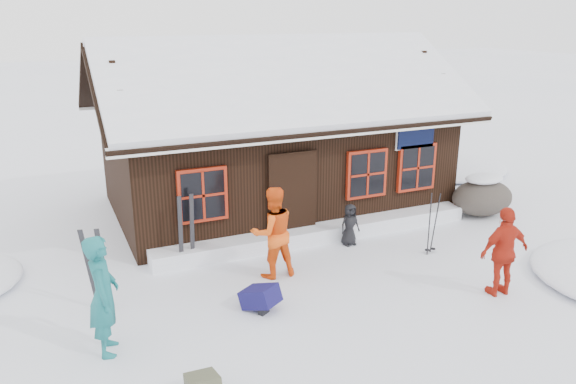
# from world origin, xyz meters

# --- Properties ---
(ground) EXTENTS (120.00, 120.00, 0.00)m
(ground) POSITION_xyz_m (0.00, 0.00, 0.00)
(ground) COLOR white
(ground) RESTS_ON ground
(mountain_hut) EXTENTS (8.90, 6.09, 4.42)m
(mountain_hut) POSITION_xyz_m (1.50, 4.98, 1.58)
(mountain_hut) COLOR black
(mountain_hut) RESTS_ON ground
(snow_drift) EXTENTS (7.60, 0.60, 0.35)m
(snow_drift) POSITION_xyz_m (1.50, 2.25, 0.17)
(snow_drift) COLOR white
(snow_drift) RESTS_ON ground
(snow_mounds) EXTENTS (20.60, 13.20, 0.48)m
(snow_mounds) POSITION_xyz_m (1.65, 1.86, 0.00)
(snow_mounds) COLOR white
(snow_mounds) RESTS_ON ground
(skier_teal) EXTENTS (0.55, 0.74, 1.88)m
(skier_teal) POSITION_xyz_m (-3.41, -0.38, 0.94)
(skier_teal) COLOR #156568
(skier_teal) RESTS_ON ground
(skier_orange_left) EXTENTS (0.88, 0.68, 1.80)m
(skier_orange_left) POSITION_xyz_m (-0.15, 1.00, 0.90)
(skier_orange_left) COLOR #F65411
(skier_orange_left) RESTS_ON ground
(skier_orange_right) EXTENTS (1.00, 0.48, 1.67)m
(skier_orange_right) POSITION_xyz_m (3.33, -1.38, 0.83)
(skier_orange_right) COLOR red
(skier_orange_right) RESTS_ON ground
(skier_crouched) EXTENTS (0.48, 0.34, 0.94)m
(skier_crouched) POSITION_xyz_m (1.98, 1.73, 0.47)
(skier_crouched) COLOR black
(skier_crouched) RESTS_ON ground
(boulder) EXTENTS (1.63, 1.22, 0.95)m
(boulder) POSITION_xyz_m (6.02, 2.08, 0.48)
(boulder) COLOR #474039
(boulder) RESTS_ON ground
(ski_pair_mid) EXTENTS (0.43, 0.28, 1.53)m
(ski_pair_mid) POSITION_xyz_m (-3.38, 0.98, 0.72)
(ski_pair_mid) COLOR black
(ski_pair_mid) RESTS_ON ground
(ski_pair_right) EXTENTS (0.37, 0.11, 1.54)m
(ski_pair_right) POSITION_xyz_m (-1.55, 2.14, 0.72)
(ski_pair_right) COLOR black
(ski_pair_right) RESTS_ON ground
(ski_poles) EXTENTS (0.25, 0.12, 1.38)m
(ski_poles) POSITION_xyz_m (3.33, 0.63, 0.65)
(ski_poles) COLOR black
(ski_poles) RESTS_ON ground
(backpack_blue) EXTENTS (0.70, 0.74, 0.32)m
(backpack_blue) POSITION_xyz_m (-0.86, -0.14, 0.16)
(backpack_blue) COLOR #141048
(backpack_blue) RESTS_ON ground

